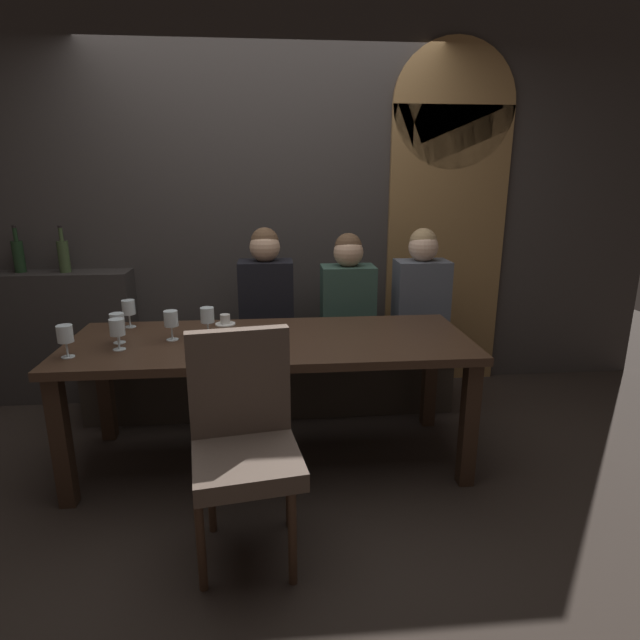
{
  "coord_description": "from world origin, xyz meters",
  "views": [
    {
      "loc": [
        0.02,
        -2.74,
        1.61
      ],
      "look_at": [
        0.28,
        0.0,
        0.84
      ],
      "focal_mm": 29.09,
      "sensor_mm": 36.0,
      "label": 1
    }
  ],
  "objects_px": {
    "chair_near_side": "(244,431)",
    "wine_glass_far_left": "(129,308)",
    "diner_bearded": "(348,295)",
    "wine_glass_near_left": "(117,328)",
    "wine_bottle_dark_red": "(18,255)",
    "dining_table": "(271,354)",
    "espresso_cup": "(225,321)",
    "wine_bottle_pale_label": "(64,255)",
    "wine_glass_far_right": "(171,320)",
    "dessert_plate": "(230,343)",
    "wine_glass_near_right": "(207,316)",
    "banquette_bench": "(272,378)",
    "diner_redhead": "(266,293)",
    "diner_far_end": "(421,291)",
    "wine_glass_end_right": "(65,335)",
    "wine_glass_end_left": "(117,323)",
    "fork_on_table": "(256,343)"
  },
  "relations": [
    {
      "from": "banquette_bench",
      "to": "wine_glass_far_right",
      "type": "bearing_deg",
      "value": -128.46
    },
    {
      "from": "dining_table",
      "to": "wine_glass_far_left",
      "type": "relative_size",
      "value": 13.41
    },
    {
      "from": "wine_glass_end_right",
      "to": "espresso_cup",
      "type": "height_order",
      "value": "wine_glass_end_right"
    },
    {
      "from": "wine_glass_near_left",
      "to": "fork_on_table",
      "type": "xyz_separation_m",
      "value": [
        0.7,
        0.04,
        -0.11
      ]
    },
    {
      "from": "diner_bearded",
      "to": "wine_glass_near_left",
      "type": "distance_m",
      "value": 1.53
    },
    {
      "from": "wine_glass_near_left",
      "to": "wine_glass_far_right",
      "type": "relative_size",
      "value": 1.0
    },
    {
      "from": "banquette_bench",
      "to": "diner_far_end",
      "type": "xyz_separation_m",
      "value": [
        1.04,
        -0.02,
        0.61
      ]
    },
    {
      "from": "wine_glass_end_right",
      "to": "dessert_plate",
      "type": "bearing_deg",
      "value": 8.24
    },
    {
      "from": "wine_glass_far_left",
      "to": "banquette_bench",
      "type": "bearing_deg",
      "value": 25.52
    },
    {
      "from": "diner_redhead",
      "to": "wine_glass_end_left",
      "type": "relative_size",
      "value": 5.08
    },
    {
      "from": "diner_bearded",
      "to": "wine_bottle_dark_red",
      "type": "bearing_deg",
      "value": 170.54
    },
    {
      "from": "chair_near_side",
      "to": "diner_bearded",
      "type": "distance_m",
      "value": 1.56
    },
    {
      "from": "banquette_bench",
      "to": "wine_glass_near_right",
      "type": "relative_size",
      "value": 15.24
    },
    {
      "from": "chair_near_side",
      "to": "diner_bearded",
      "type": "bearing_deg",
      "value": 65.18
    },
    {
      "from": "wine_glass_far_right",
      "to": "dessert_plate",
      "type": "bearing_deg",
      "value": -21.21
    },
    {
      "from": "chair_near_side",
      "to": "diner_bearded",
      "type": "xyz_separation_m",
      "value": [
        0.65,
        1.4,
        0.27
      ]
    },
    {
      "from": "wine_bottle_dark_red",
      "to": "dessert_plate",
      "type": "relative_size",
      "value": 1.72
    },
    {
      "from": "diner_redhead",
      "to": "wine_bottle_pale_label",
      "type": "relative_size",
      "value": 2.56
    },
    {
      "from": "wine_glass_near_right",
      "to": "fork_on_table",
      "type": "distance_m",
      "value": 0.34
    },
    {
      "from": "chair_near_side",
      "to": "diner_redhead",
      "type": "distance_m",
      "value": 1.43
    },
    {
      "from": "chair_near_side",
      "to": "wine_glass_far_left",
      "type": "distance_m",
      "value": 1.28
    },
    {
      "from": "wine_bottle_pale_label",
      "to": "wine_glass_far_left",
      "type": "distance_m",
      "value": 0.97
    },
    {
      "from": "espresso_cup",
      "to": "banquette_bench",
      "type": "bearing_deg",
      "value": 55.71
    },
    {
      "from": "wine_bottle_pale_label",
      "to": "wine_glass_far_right",
      "type": "xyz_separation_m",
      "value": [
        0.9,
        -1.0,
        -0.22
      ]
    },
    {
      "from": "wine_glass_near_right",
      "to": "banquette_bench",
      "type": "bearing_deg",
      "value": 60.73
    },
    {
      "from": "diner_redhead",
      "to": "wine_glass_near_left",
      "type": "bearing_deg",
      "value": -133.34
    },
    {
      "from": "wine_glass_near_right",
      "to": "chair_near_side",
      "type": "bearing_deg",
      "value": -74.19
    },
    {
      "from": "diner_redhead",
      "to": "diner_bearded",
      "type": "relative_size",
      "value": 1.05
    },
    {
      "from": "espresso_cup",
      "to": "chair_near_side",
      "type": "bearing_deg",
      "value": -81.54
    },
    {
      "from": "wine_glass_near_left",
      "to": "wine_bottle_pale_label",
      "type": "bearing_deg",
      "value": 119.9
    },
    {
      "from": "wine_bottle_dark_red",
      "to": "wine_glass_near_left",
      "type": "bearing_deg",
      "value": -50.28
    },
    {
      "from": "wine_glass_end_right",
      "to": "wine_bottle_pale_label",
      "type": "bearing_deg",
      "value": 109.39
    },
    {
      "from": "dining_table",
      "to": "espresso_cup",
      "type": "height_order",
      "value": "espresso_cup"
    },
    {
      "from": "wine_glass_near_left",
      "to": "wine_glass_near_right",
      "type": "distance_m",
      "value": 0.48
    },
    {
      "from": "dining_table",
      "to": "wine_glass_end_left",
      "type": "distance_m",
      "value": 0.83
    },
    {
      "from": "diner_bearded",
      "to": "wine_bottle_dark_red",
      "type": "xyz_separation_m",
      "value": [
        -2.28,
        0.38,
        0.25
      ]
    },
    {
      "from": "wine_bottle_pale_label",
      "to": "wine_glass_far_left",
      "type": "bearing_deg",
      "value": -49.98
    },
    {
      "from": "diner_far_end",
      "to": "dining_table",
      "type": "bearing_deg",
      "value": -146.74
    },
    {
      "from": "wine_glass_far_left",
      "to": "diner_redhead",
      "type": "bearing_deg",
      "value": 25.12
    },
    {
      "from": "wine_glass_near_left",
      "to": "diner_far_end",
      "type": "bearing_deg",
      "value": 23.71
    },
    {
      "from": "chair_near_side",
      "to": "dessert_plate",
      "type": "xyz_separation_m",
      "value": [
        -0.09,
        0.63,
        0.2
      ]
    },
    {
      "from": "dining_table",
      "to": "wine_bottle_pale_label",
      "type": "height_order",
      "value": "wine_bottle_pale_label"
    },
    {
      "from": "dining_table",
      "to": "diner_far_end",
      "type": "xyz_separation_m",
      "value": [
        1.04,
        0.68,
        0.19
      ]
    },
    {
      "from": "wine_bottle_pale_label",
      "to": "dessert_plate",
      "type": "height_order",
      "value": "wine_bottle_pale_label"
    },
    {
      "from": "wine_glass_end_right",
      "to": "wine_glass_near_right",
      "type": "xyz_separation_m",
      "value": [
        0.65,
        0.29,
        0.0
      ]
    },
    {
      "from": "dining_table",
      "to": "wine_glass_far_left",
      "type": "distance_m",
      "value": 0.91
    },
    {
      "from": "dining_table",
      "to": "wine_glass_end_left",
      "type": "xyz_separation_m",
      "value": [
        -0.81,
        -0.0,
        0.2
      ]
    },
    {
      "from": "wine_glass_far_right",
      "to": "espresso_cup",
      "type": "bearing_deg",
      "value": 46.32
    },
    {
      "from": "dining_table",
      "to": "chair_near_side",
      "type": "distance_m",
      "value": 0.74
    },
    {
      "from": "banquette_bench",
      "to": "wine_bottle_pale_label",
      "type": "relative_size",
      "value": 7.67
    }
  ]
}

